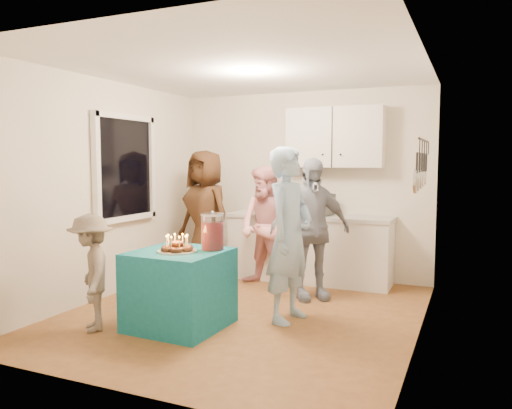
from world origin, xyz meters
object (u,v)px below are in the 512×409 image
at_px(microwave, 313,204).
at_px(punch_jar, 213,233).
at_px(child_near_left, 91,272).
at_px(woman_back_right, 310,229).
at_px(man_birthday, 289,235).
at_px(woman_back_left, 205,215).
at_px(party_table, 180,289).
at_px(counter, 309,250).
at_px(woman_back_center, 266,227).

relative_size(microwave, punch_jar, 1.52).
xyz_separation_m(microwave, punch_jar, (-0.37, -2.14, -0.12)).
xyz_separation_m(microwave, child_near_left, (-1.36, -2.75, -0.49)).
distance_m(punch_jar, woman_back_right, 1.43).
xyz_separation_m(man_birthday, woman_back_left, (-1.68, 1.25, 0.00)).
xyz_separation_m(party_table, man_birthday, (0.92, 0.63, 0.51)).
xyz_separation_m(counter, woman_back_left, (-1.35, -0.46, 0.46)).
relative_size(microwave, man_birthday, 0.29).
xyz_separation_m(woman_back_right, child_near_left, (-1.60, -1.91, -0.27)).
distance_m(party_table, child_near_left, 0.86).
relative_size(punch_jar, woman_back_center, 0.22).
bearing_deg(party_table, woman_back_left, 112.12).
distance_m(woman_back_right, child_near_left, 2.50).
distance_m(counter, woman_back_center, 0.75).
distance_m(counter, party_table, 2.41).
relative_size(microwave, party_table, 0.61).
distance_m(counter, woman_back_right, 0.98).
bearing_deg(woman_back_right, microwave, 67.65).
bearing_deg(microwave, woman_back_center, -121.23).
relative_size(punch_jar, child_near_left, 0.30).
bearing_deg(woman_back_left, microwave, 37.89).
bearing_deg(man_birthday, child_near_left, 131.15).
relative_size(counter, punch_jar, 6.47).
bearing_deg(woman_back_right, woman_back_center, 116.66).
relative_size(microwave, child_near_left, 0.45).
bearing_deg(man_birthday, woman_back_right, 11.88).
xyz_separation_m(woman_back_left, woman_back_right, (1.63, -0.39, -0.05)).
relative_size(microwave, woman_back_center, 0.33).
bearing_deg(punch_jar, child_near_left, -148.41).
distance_m(woman_back_left, woman_back_right, 1.68).
bearing_deg(woman_back_left, woman_back_center, 16.53).
relative_size(microwave, woman_back_left, 0.29).
bearing_deg(man_birthday, microwave, 18.10).
distance_m(microwave, punch_jar, 2.18).
bearing_deg(party_table, child_near_left, -150.28).
distance_m(counter, punch_jar, 2.22).
bearing_deg(woman_back_left, woman_back_right, 6.28).
height_order(man_birthday, woman_back_right, man_birthday).
height_order(party_table, woman_back_right, woman_back_right).
xyz_separation_m(punch_jar, child_near_left, (-1.00, -0.61, -0.36)).
distance_m(man_birthday, child_near_left, 1.98).
xyz_separation_m(party_table, child_near_left, (-0.73, -0.42, 0.19)).
height_order(party_table, woman_back_left, woman_back_left).
bearing_deg(counter, woman_back_right, -71.76).
distance_m(party_table, woman_back_center, 1.88).
bearing_deg(counter, child_near_left, -115.60).
bearing_deg(woman_back_center, punch_jar, -69.74).
bearing_deg(man_birthday, punch_jar, 132.42).
bearing_deg(punch_jar, woman_back_left, 121.48).
bearing_deg(woman_back_center, party_table, -78.46).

